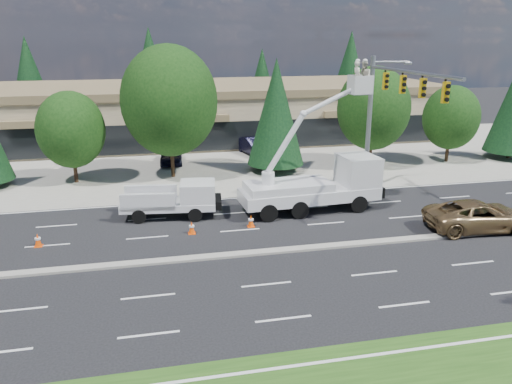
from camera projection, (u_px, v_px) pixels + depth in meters
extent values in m
plane|color=black|center=(252.00, 254.00, 24.48)|extent=(140.00, 140.00, 0.00)
cube|color=gray|center=(205.00, 159.00, 43.13)|extent=(140.00, 22.00, 0.01)
cube|color=gray|center=(252.00, 253.00, 24.46)|extent=(120.00, 0.55, 0.12)
cube|color=#9D8A6C|center=(194.00, 114.00, 51.71)|extent=(50.00, 15.00, 5.00)
cube|color=brown|center=(193.00, 88.00, 50.91)|extent=(50.40, 15.40, 0.70)
cube|color=black|center=(202.00, 137.00, 44.97)|extent=(48.00, 0.12, 2.60)
cylinder|color=#332114|center=(75.00, 168.00, 36.15)|extent=(0.28, 0.28, 2.14)
ellipsoid|color=black|center=(71.00, 130.00, 35.31)|extent=(4.77, 4.77, 5.48)
cylinder|color=#332114|center=(172.00, 156.00, 37.40)|extent=(0.28, 0.28, 3.16)
ellipsoid|color=black|center=(169.00, 101.00, 36.16)|extent=(7.03, 7.03, 8.08)
cylinder|color=#332114|center=(275.00, 166.00, 39.35)|extent=(0.26, 0.26, 0.80)
cone|color=black|center=(276.00, 112.00, 38.07)|extent=(4.41, 4.41, 8.05)
cylinder|color=#332114|center=(371.00, 150.00, 40.67)|extent=(0.28, 0.28, 2.61)
ellipsoid|color=black|center=(373.00, 108.00, 39.65)|extent=(5.80, 5.80, 6.66)
cylinder|color=#332114|center=(447.00, 149.00, 42.15)|extent=(0.28, 0.28, 2.08)
ellipsoid|color=black|center=(451.00, 118.00, 41.34)|extent=(4.61, 4.61, 5.31)
cylinder|color=#332114|center=(508.00, 153.00, 43.54)|extent=(0.26, 0.26, 0.80)
cylinder|color=#332114|center=(35.00, 121.00, 59.94)|extent=(0.26, 0.26, 0.80)
cone|color=black|center=(29.00, 78.00, 58.41)|extent=(5.21, 5.21, 9.52)
cylinder|color=#332114|center=(154.00, 117.00, 62.74)|extent=(0.26, 0.26, 0.80)
cone|color=black|center=(151.00, 71.00, 61.04)|extent=(5.71, 5.71, 10.44)
cylinder|color=#332114|center=(262.00, 114.00, 65.53)|extent=(0.26, 0.26, 0.80)
cone|color=black|center=(262.00, 81.00, 64.25)|extent=(4.41, 4.41, 8.06)
cylinder|color=#332114|center=(348.00, 111.00, 67.92)|extent=(0.26, 0.26, 0.80)
cone|color=black|center=(350.00, 70.00, 66.29)|extent=(5.51, 5.51, 10.07)
cylinder|color=gray|center=(369.00, 125.00, 33.71)|extent=(0.32, 0.32, 9.00)
cylinder|color=gray|center=(411.00, 72.00, 27.90)|extent=(0.20, 10.00, 0.20)
cylinder|color=gray|center=(391.00, 62.00, 32.73)|extent=(2.60, 0.12, 0.12)
cube|color=gold|center=(386.00, 81.00, 30.92)|extent=(0.32, 0.22, 1.05)
cube|color=gold|center=(403.00, 84.00, 28.87)|extent=(0.32, 0.22, 1.05)
cube|color=gold|center=(423.00, 88.00, 26.82)|extent=(0.32, 0.22, 1.05)
cube|color=gold|center=(446.00, 93.00, 24.77)|extent=(0.32, 0.22, 1.05)
cube|color=silver|center=(169.00, 204.00, 29.29)|extent=(5.66, 2.65, 0.41)
cube|color=silver|center=(198.00, 193.00, 29.25)|extent=(2.22, 2.18, 1.36)
cube|color=black|center=(208.00, 190.00, 29.24)|extent=(0.28, 1.72, 0.91)
cube|color=silver|center=(151.00, 193.00, 29.89)|extent=(3.10, 0.65, 1.00)
cube|color=silver|center=(148.00, 202.00, 28.24)|extent=(3.10, 0.65, 1.00)
cube|color=silver|center=(309.00, 194.00, 30.30)|extent=(8.61, 3.11, 0.74)
cube|color=silver|center=(358.00, 173.00, 30.80)|extent=(2.28, 2.62, 2.11)
cube|color=black|center=(369.00, 169.00, 30.96)|extent=(0.23, 2.11, 1.27)
cube|color=silver|center=(288.00, 187.00, 29.76)|extent=(5.23, 2.77, 0.53)
cylinder|color=silver|center=(268.00, 179.00, 29.25)|extent=(0.74, 0.74, 0.85)
cube|color=silver|center=(360.00, 84.00, 29.13)|extent=(1.23, 1.03, 1.14)
imported|color=beige|center=(357.00, 77.00, 28.94)|extent=(0.48, 0.69, 1.82)
imported|color=beige|center=(364.00, 77.00, 29.07)|extent=(0.75, 0.93, 1.82)
ellipsoid|color=white|center=(358.00, 61.00, 28.66)|extent=(0.27, 0.27, 0.19)
ellipsoid|color=white|center=(365.00, 60.00, 28.79)|extent=(0.27, 0.27, 0.19)
cube|color=#F14A07|center=(39.00, 246.00, 25.39)|extent=(0.40, 0.40, 0.03)
cone|color=#F14A07|center=(38.00, 240.00, 25.29)|extent=(0.36, 0.36, 0.70)
cylinder|color=white|center=(38.00, 239.00, 25.27)|extent=(0.29, 0.29, 0.10)
cube|color=#F14A07|center=(192.00, 233.00, 27.03)|extent=(0.40, 0.40, 0.03)
cone|color=#F14A07|center=(192.00, 227.00, 26.93)|extent=(0.36, 0.36, 0.70)
cylinder|color=white|center=(192.00, 226.00, 26.90)|extent=(0.29, 0.29, 0.10)
cube|color=#F14A07|center=(251.00, 226.00, 27.99)|extent=(0.40, 0.40, 0.03)
cone|color=#F14A07|center=(251.00, 221.00, 27.89)|extent=(0.36, 0.36, 0.70)
cylinder|color=white|center=(251.00, 220.00, 27.87)|extent=(0.29, 0.29, 0.10)
imported|color=olive|center=(479.00, 216.00, 27.37)|extent=(6.00, 3.12, 1.61)
imported|color=black|center=(171.00, 154.00, 41.76)|extent=(2.07, 4.59, 1.53)
imported|color=black|center=(254.00, 146.00, 44.75)|extent=(2.68, 4.88, 1.52)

